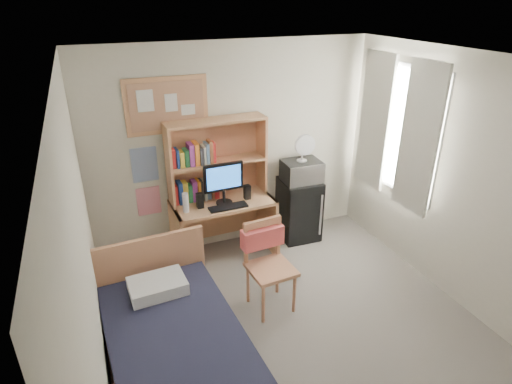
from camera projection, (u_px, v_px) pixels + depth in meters
name	position (u px, v px, depth m)	size (l,w,h in m)	color
floor	(308.00, 344.00, 4.13)	(3.60, 4.20, 0.02)	gray
ceiling	(327.00, 66.00, 3.03)	(3.60, 4.20, 0.02)	white
wall_back	(233.00, 149.00, 5.34)	(3.60, 0.04, 2.60)	beige
wall_left	(88.00, 274.00, 2.97)	(0.04, 4.20, 2.60)	beige
wall_right	(477.00, 192.00, 4.19)	(0.04, 4.20, 2.60)	beige
window_unit	(397.00, 130.00, 5.05)	(0.10, 1.40, 1.70)	white
curtain_left	(419.00, 140.00, 4.71)	(0.04, 0.55, 1.70)	beige
curtain_right	(375.00, 121.00, 5.38)	(0.04, 0.55, 1.70)	beige
bulletin_board	(167.00, 105.00, 4.80)	(0.94, 0.03, 0.64)	tan
poster_wave	(144.00, 165.00, 4.98)	(0.30, 0.01, 0.42)	#254C96
poster_japan	(149.00, 201.00, 5.18)	(0.28, 0.01, 0.36)	#DF274B
desk	(224.00, 228.00, 5.36)	(1.23, 0.61, 0.77)	tan
desk_chair	(271.00, 268.00, 4.41)	(0.49, 0.49, 0.98)	tan
mini_fridge	(299.00, 209.00, 5.77)	(0.49, 0.49, 0.84)	black
bed	(184.00, 375.00, 3.42)	(1.07, 2.15, 0.59)	black
hutch	(217.00, 159.00, 5.12)	(1.20, 0.30, 0.98)	tan
monitor	(224.00, 184.00, 5.04)	(0.48, 0.04, 0.51)	black
keyboard	(228.00, 207.00, 5.03)	(0.46, 0.15, 0.02)	black
speaker_left	(200.00, 201.00, 5.01)	(0.08, 0.08, 0.18)	black
speaker_right	(247.00, 192.00, 5.22)	(0.07, 0.07, 0.18)	black
water_bottle	(186.00, 203.00, 4.90)	(0.07, 0.07, 0.24)	white
hoodie	(262.00, 237.00, 4.46)	(0.46, 0.14, 0.22)	#FF6361
microwave	(301.00, 171.00, 5.52)	(0.48, 0.36, 0.28)	silver
desk_fan	(302.00, 149.00, 5.39)	(0.26, 0.26, 0.33)	white
pillow	(158.00, 286.00, 3.88)	(0.50, 0.35, 0.12)	white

